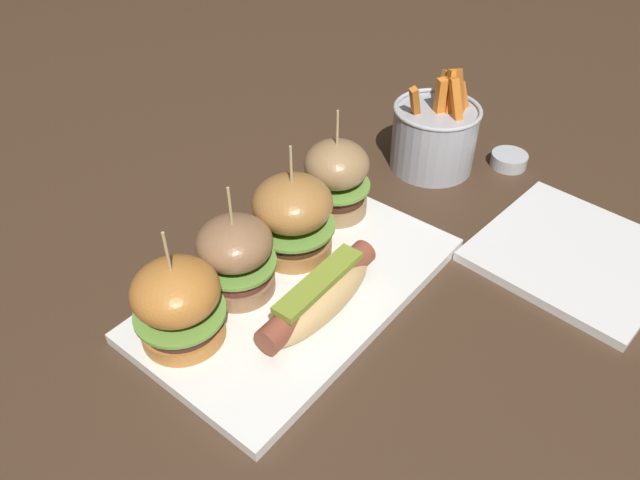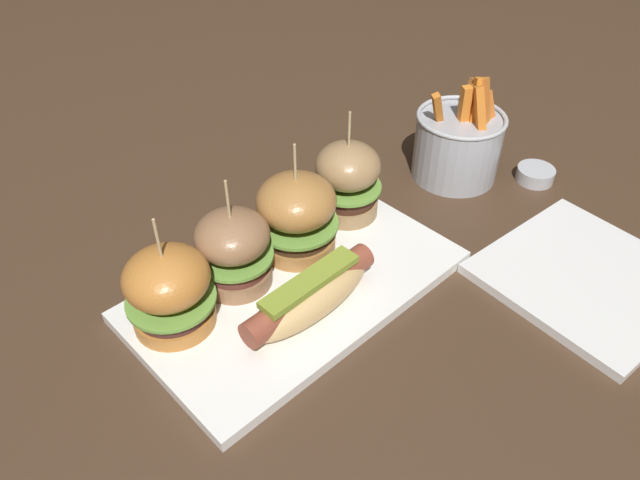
{
  "view_description": "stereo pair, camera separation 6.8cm",
  "coord_description": "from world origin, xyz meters",
  "px_view_note": "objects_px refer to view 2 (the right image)",
  "views": [
    {
      "loc": [
        -0.37,
        -0.33,
        0.49
      ],
      "look_at": [
        0.04,
        0.0,
        0.05
      ],
      "focal_mm": 33.74,
      "sensor_mm": 36.0,
      "label": 1
    },
    {
      "loc": [
        -0.32,
        -0.38,
        0.49
      ],
      "look_at": [
        0.04,
        0.0,
        0.05
      ],
      "focal_mm": 33.74,
      "sensor_mm": 36.0,
      "label": 2
    }
  ],
  "objects_px": {
    "platter_main": "(297,286)",
    "sauce_ramekin": "(535,174)",
    "fries_bucket": "(458,144)",
    "slider_far_left": "(169,289)",
    "side_plate": "(587,277)",
    "hot_dog": "(310,295)",
    "slider_center_left": "(234,249)",
    "slider_far_right": "(348,179)",
    "slider_center_right": "(297,214)"
  },
  "relations": [
    {
      "from": "slider_far_left",
      "to": "side_plate",
      "type": "relative_size",
      "value": 0.65
    },
    {
      "from": "slider_far_right",
      "to": "fries_bucket",
      "type": "height_order",
      "value": "slider_far_right"
    },
    {
      "from": "hot_dog",
      "to": "slider_far_left",
      "type": "height_order",
      "value": "slider_far_left"
    },
    {
      "from": "slider_center_left",
      "to": "slider_far_right",
      "type": "relative_size",
      "value": 0.95
    },
    {
      "from": "platter_main",
      "to": "slider_far_left",
      "type": "bearing_deg",
      "value": 162.11
    },
    {
      "from": "slider_far_left",
      "to": "slider_center_left",
      "type": "distance_m",
      "value": 0.09
    },
    {
      "from": "fries_bucket",
      "to": "sauce_ramekin",
      "type": "bearing_deg",
      "value": -51.18
    },
    {
      "from": "fries_bucket",
      "to": "side_plate",
      "type": "bearing_deg",
      "value": -106.0
    },
    {
      "from": "slider_far_right",
      "to": "sauce_ramekin",
      "type": "relative_size",
      "value": 2.73
    },
    {
      "from": "fries_bucket",
      "to": "sauce_ramekin",
      "type": "relative_size",
      "value": 2.79
    },
    {
      "from": "platter_main",
      "to": "slider_center_left",
      "type": "xyz_separation_m",
      "value": [
        -0.05,
        0.05,
        0.05
      ]
    },
    {
      "from": "platter_main",
      "to": "sauce_ramekin",
      "type": "bearing_deg",
      "value": -9.85
    },
    {
      "from": "platter_main",
      "to": "fries_bucket",
      "type": "xyz_separation_m",
      "value": [
        0.33,
        0.02,
        0.04
      ]
    },
    {
      "from": "slider_far_left",
      "to": "slider_center_right",
      "type": "xyz_separation_m",
      "value": [
        0.18,
        0.0,
        0.0
      ]
    },
    {
      "from": "slider_center_left",
      "to": "slider_far_right",
      "type": "distance_m",
      "value": 0.18
    },
    {
      "from": "hot_dog",
      "to": "fries_bucket",
      "type": "bearing_deg",
      "value": 10.72
    },
    {
      "from": "fries_bucket",
      "to": "side_plate",
      "type": "height_order",
      "value": "fries_bucket"
    },
    {
      "from": "platter_main",
      "to": "fries_bucket",
      "type": "bearing_deg",
      "value": 3.62
    },
    {
      "from": "platter_main",
      "to": "slider_far_right",
      "type": "bearing_deg",
      "value": 21.21
    },
    {
      "from": "slider_far_right",
      "to": "slider_far_left",
      "type": "bearing_deg",
      "value": -178.02
    },
    {
      "from": "hot_dog",
      "to": "side_plate",
      "type": "distance_m",
      "value": 0.33
    },
    {
      "from": "sauce_ramekin",
      "to": "fries_bucket",
      "type": "bearing_deg",
      "value": 128.82
    },
    {
      "from": "slider_far_right",
      "to": "side_plate",
      "type": "distance_m",
      "value": 0.31
    },
    {
      "from": "side_plate",
      "to": "hot_dog",
      "type": "bearing_deg",
      "value": 147.09
    },
    {
      "from": "slider_far_left",
      "to": "slider_far_right",
      "type": "xyz_separation_m",
      "value": [
        0.27,
        0.01,
        0.0
      ]
    },
    {
      "from": "slider_far_right",
      "to": "side_plate",
      "type": "xyz_separation_m",
      "value": [
        0.12,
        -0.28,
        -0.06
      ]
    },
    {
      "from": "slider_far_left",
      "to": "side_plate",
      "type": "height_order",
      "value": "slider_far_left"
    },
    {
      "from": "hot_dog",
      "to": "slider_center_left",
      "type": "height_order",
      "value": "slider_center_left"
    },
    {
      "from": "slider_far_left",
      "to": "fries_bucket",
      "type": "height_order",
      "value": "slider_far_left"
    },
    {
      "from": "slider_far_left",
      "to": "fries_bucket",
      "type": "distance_m",
      "value": 0.46
    },
    {
      "from": "slider_far_left",
      "to": "slider_center_right",
      "type": "relative_size",
      "value": 0.95
    },
    {
      "from": "slider_center_left",
      "to": "side_plate",
      "type": "xyz_separation_m",
      "value": [
        0.3,
        -0.27,
        -0.06
      ]
    },
    {
      "from": "slider_far_left",
      "to": "slider_far_right",
      "type": "relative_size",
      "value": 0.95
    },
    {
      "from": "slider_center_left",
      "to": "slider_center_right",
      "type": "bearing_deg",
      "value": -2.82
    },
    {
      "from": "hot_dog",
      "to": "fries_bucket",
      "type": "xyz_separation_m",
      "value": [
        0.35,
        0.07,
        0.01
      ]
    },
    {
      "from": "hot_dog",
      "to": "slider_center_left",
      "type": "relative_size",
      "value": 1.26
    },
    {
      "from": "side_plate",
      "to": "slider_far_right",
      "type": "bearing_deg",
      "value": 113.68
    },
    {
      "from": "slider_center_left",
      "to": "slider_center_right",
      "type": "height_order",
      "value": "slider_center_right"
    },
    {
      "from": "side_plate",
      "to": "slider_center_right",
      "type": "bearing_deg",
      "value": 128.85
    },
    {
      "from": "hot_dog",
      "to": "slider_center_right",
      "type": "relative_size",
      "value": 1.2
    },
    {
      "from": "platter_main",
      "to": "sauce_ramekin",
      "type": "distance_m",
      "value": 0.41
    },
    {
      "from": "slider_center_left",
      "to": "side_plate",
      "type": "height_order",
      "value": "slider_center_left"
    },
    {
      "from": "slider_center_left",
      "to": "sauce_ramekin",
      "type": "bearing_deg",
      "value": -14.7
    },
    {
      "from": "hot_dog",
      "to": "slider_center_right",
      "type": "xyz_separation_m",
      "value": [
        0.06,
        0.09,
        0.03
      ]
    },
    {
      "from": "slider_far_left",
      "to": "sauce_ramekin",
      "type": "height_order",
      "value": "slider_far_left"
    },
    {
      "from": "fries_bucket",
      "to": "side_plate",
      "type": "relative_size",
      "value": 0.7
    },
    {
      "from": "hot_dog",
      "to": "slider_center_right",
      "type": "height_order",
      "value": "slider_center_right"
    },
    {
      "from": "platter_main",
      "to": "slider_far_right",
      "type": "distance_m",
      "value": 0.16
    },
    {
      "from": "platter_main",
      "to": "sauce_ramekin",
      "type": "relative_size",
      "value": 7.0
    },
    {
      "from": "hot_dog",
      "to": "slider_far_left",
      "type": "bearing_deg",
      "value": 142.25
    }
  ]
}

